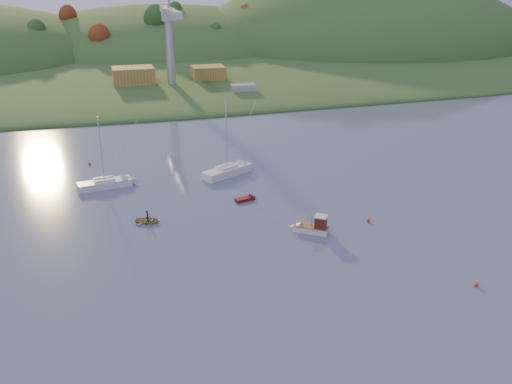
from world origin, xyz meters
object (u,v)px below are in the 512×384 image
object	(u,v)px
sailboat_near	(105,183)
red_tender	(249,198)
fishing_boat	(309,227)
sailboat_far	(227,171)
canoe	(148,220)

from	to	relation	value
sailboat_near	red_tender	size ratio (longest dim) A/B	3.19
fishing_boat	red_tender	distance (m)	13.72
sailboat_far	canoe	bearing A→B (deg)	-161.62
red_tender	canoe	bearing A→B (deg)	-179.74
sailboat_near	sailboat_far	bearing A→B (deg)	-8.70
canoe	red_tender	world-z (taller)	red_tender
fishing_boat	canoe	world-z (taller)	fishing_boat
fishing_boat	sailboat_near	distance (m)	34.97
sailboat_far	sailboat_near	bearing A→B (deg)	152.60
fishing_boat	sailboat_far	bearing A→B (deg)	-43.25
sailboat_near	sailboat_far	xyz separation A→B (m)	(20.01, 0.25, 0.06)
fishing_boat	sailboat_far	xyz separation A→B (m)	(-5.23, 24.45, 0.06)
fishing_boat	sailboat_near	xyz separation A→B (m)	(-25.24, 24.20, 0.00)
fishing_boat	canoe	xyz separation A→B (m)	(-20.11, 8.77, -0.39)
sailboat_near	canoe	bearing A→B (deg)	-81.02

